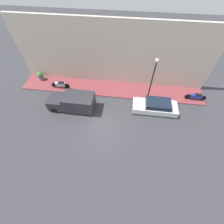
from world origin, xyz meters
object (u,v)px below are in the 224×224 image
Objects in this scene: motorcycle_blue at (196,96)px; streetlamp at (153,75)px; delivery_van at (72,102)px; potted_plant at (40,76)px; parked_car at (155,106)px; scooter_silver at (60,85)px.

motorcycle_blue is 0.47× the size of streetlamp.
potted_plant is (3.72, 4.99, -0.24)m from delivery_van.
delivery_van is (-0.72, 8.03, 0.29)m from parked_car.
streetlamp is (-0.32, 4.89, 2.49)m from motorcycle_blue.
delivery_van is at bearing -126.70° from potted_plant.
delivery_van is 2.15× the size of scooter_silver.
scooter_silver is at bearing 79.50° from parked_car.
parked_car reaches higher than scooter_silver.
parked_car is at bearing 114.67° from motorcycle_blue.
delivery_van is at bearing 102.27° from motorcycle_blue.
parked_car reaches higher than potted_plant.
potted_plant is at bearing 68.38° from scooter_silver.
parked_car is 4.66m from motorcycle_blue.
streetlamp is at bearing -96.36° from potted_plant.
streetlamp reaches higher than parked_car.
motorcycle_blue is at bearing -86.21° from streetlamp.
potted_plant reaches higher than scooter_silver.
delivery_van is at bearing -139.78° from scooter_silver.
scooter_silver is 0.45× the size of streetlamp.
streetlamp is (1.62, 0.65, 2.43)m from parked_car.
scooter_silver is (-0.05, 14.48, 0.02)m from motorcycle_blue.
parked_car reaches higher than motorcycle_blue.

